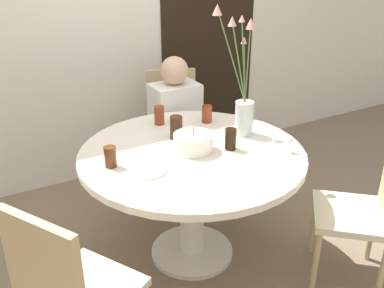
# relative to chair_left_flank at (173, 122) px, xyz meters

# --- Properties ---
(ground_plane) EXTENTS (16.00, 16.00, 0.00)m
(ground_plane) POSITION_rel_chair_left_flank_xyz_m (-0.34, -0.91, -0.50)
(ground_plane) COLOR #7A6651
(wall_back) EXTENTS (8.00, 0.05, 2.60)m
(wall_back) POSITION_rel_chair_left_flank_xyz_m (-0.34, 0.40, 0.80)
(wall_back) COLOR silver
(wall_back) RESTS_ON ground_plane
(doorway_panel) EXTENTS (0.90, 0.01, 2.05)m
(doorway_panel) POSITION_rel_chair_left_flank_xyz_m (0.55, 0.37, 0.53)
(doorway_panel) COLOR black
(doorway_panel) RESTS_ON ground_plane
(dining_table) EXTENTS (1.26, 1.26, 0.71)m
(dining_table) POSITION_rel_chair_left_flank_xyz_m (-0.34, -0.91, 0.08)
(dining_table) COLOR silver
(dining_table) RESTS_ON ground_plane
(chair_left_flank) EXTENTS (0.52, 0.52, 0.89)m
(chair_left_flank) POSITION_rel_chair_left_flank_xyz_m (0.00, 0.00, 0.00)
(chair_left_flank) COLOR beige
(chair_left_flank) RESTS_ON ground_plane
(chair_far_back) EXTENTS (0.56, 0.56, 0.89)m
(chair_far_back) POSITION_rel_chair_left_flank_xyz_m (0.38, -1.55, 0.00)
(chair_far_back) COLOR beige
(chair_far_back) RESTS_ON ground_plane
(birthday_cake) EXTENTS (0.22, 0.22, 0.14)m
(birthday_cake) POSITION_rel_chair_left_flank_xyz_m (-0.33, -0.90, 0.26)
(birthday_cake) COLOR white
(birthday_cake) RESTS_ON dining_table
(flower_vase) EXTENTS (0.20, 0.28, 0.74)m
(flower_vase) POSITION_rel_chair_left_flank_xyz_m (0.04, -0.84, 0.44)
(flower_vase) COLOR silver
(flower_vase) RESTS_ON dining_table
(side_plate) EXTENTS (0.18, 0.18, 0.01)m
(side_plate) POSITION_rel_chair_left_flank_xyz_m (-0.65, -1.02, 0.22)
(side_plate) COLOR white
(side_plate) RESTS_ON dining_table
(drink_glass_0) EXTENTS (0.07, 0.07, 0.14)m
(drink_glass_0) POSITION_rel_chair_left_flank_xyz_m (-0.35, -0.72, 0.28)
(drink_glass_0) COLOR #33190C
(drink_glass_0) RESTS_ON dining_table
(drink_glass_1) EXTENTS (0.06, 0.06, 0.11)m
(drink_glass_1) POSITION_rel_chair_left_flank_xyz_m (-0.80, -0.87, 0.27)
(drink_glass_1) COLOR #51280F
(drink_glass_1) RESTS_ON dining_table
(drink_glass_2) EXTENTS (0.06, 0.06, 0.12)m
(drink_glass_2) POSITION_rel_chair_left_flank_xyz_m (-0.33, -0.47, 0.27)
(drink_glass_2) COLOR maroon
(drink_glass_2) RESTS_ON dining_table
(drink_glass_3) EXTENTS (0.06, 0.06, 0.12)m
(drink_glass_3) POSITION_rel_chair_left_flank_xyz_m (-0.14, -1.00, 0.27)
(drink_glass_3) COLOR black
(drink_glass_3) RESTS_ON dining_table
(drink_glass_4) EXTENTS (0.07, 0.07, 0.11)m
(drink_glass_4) POSITION_rel_chair_left_flank_xyz_m (-0.05, -0.58, 0.27)
(drink_glass_4) COLOR maroon
(drink_glass_4) RESTS_ON dining_table
(person_woman) EXTENTS (0.34, 0.24, 1.05)m
(person_woman) POSITION_rel_chair_left_flank_xyz_m (-0.06, -0.15, -0.00)
(person_woman) COLOR #383333
(person_woman) RESTS_ON ground_plane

